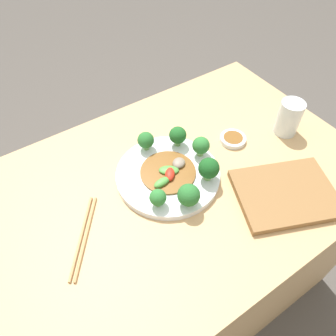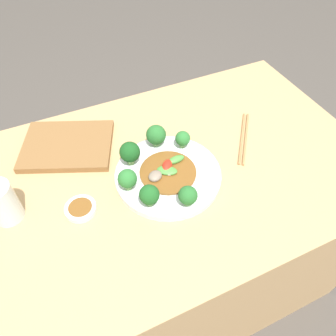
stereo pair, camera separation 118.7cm
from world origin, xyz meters
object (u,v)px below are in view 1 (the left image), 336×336
at_px(broccoli_northeast, 178,135).
at_px(drinking_glass, 289,118).
at_px(broccoli_south, 189,195).
at_px(stirfry_center, 169,172).
at_px(broccoli_east, 201,146).
at_px(plate, 168,175).
at_px(chopsticks, 84,236).
at_px(sauce_dish, 233,139).
at_px(broccoli_southwest, 158,198).
at_px(broccoli_north, 146,140).
at_px(cutting_board, 286,194).
at_px(broccoli_southeast, 209,168).

bearing_deg(broccoli_northeast, drinking_glass, -20.98).
xyz_separation_m(broccoli_south, stirfry_center, (0.02, 0.11, -0.03)).
xyz_separation_m(broccoli_east, stirfry_center, (-0.12, -0.01, -0.03)).
relative_size(plate, chopsticks, 1.50).
bearing_deg(chopsticks, sauce_dish, 5.59).
bearing_deg(chopsticks, broccoli_southwest, -9.16).
height_order(drinking_glass, chopsticks, drinking_glass).
xyz_separation_m(plate, sauce_dish, (0.25, 0.01, -0.00)).
xyz_separation_m(broccoli_south, broccoli_north, (0.01, 0.23, -0.00)).
distance_m(broccoli_northeast, broccoli_east, 0.08).
xyz_separation_m(chopsticks, sauce_dish, (0.54, 0.05, 0.00)).
distance_m(broccoli_southwest, cutting_board, 0.35).
height_order(broccoli_southwest, broccoli_north, broccoli_north).
bearing_deg(plate, broccoli_east, 2.30).
relative_size(broccoli_southwest, cutting_board, 0.17).
bearing_deg(broccoli_south, stirfry_center, 81.80).
xyz_separation_m(broccoli_south, sauce_dish, (0.27, 0.13, -0.05)).
relative_size(broccoli_northeast, broccoli_southeast, 0.90).
bearing_deg(drinking_glass, cutting_board, -136.54).
bearing_deg(broccoli_north, plate, -89.32).
bearing_deg(broccoli_northeast, cutting_board, -65.37).
height_order(plate, drinking_glass, drinking_glass).
bearing_deg(drinking_glass, broccoli_northeast, 159.02).
bearing_deg(broccoli_east, drinking_glass, -10.56).
bearing_deg(stirfry_center, plate, 105.09).
relative_size(broccoli_east, broccoli_north, 1.08).
relative_size(broccoli_north, drinking_glass, 0.53).
relative_size(plate, broccoli_north, 4.93).
distance_m(stirfry_center, drinking_glass, 0.43).
height_order(plate, broccoli_north, broccoli_north).
height_order(broccoli_east, cutting_board, broccoli_east).
relative_size(broccoli_south, drinking_glass, 0.60).
relative_size(broccoli_southeast, sauce_dish, 0.89).
distance_m(plate, broccoli_east, 0.13).
bearing_deg(drinking_glass, chopsticks, 179.38).
xyz_separation_m(stirfry_center, chopsticks, (-0.28, -0.04, -0.02)).
distance_m(broccoli_northeast, stirfry_center, 0.12).
bearing_deg(cutting_board, broccoli_east, 114.92).
xyz_separation_m(broccoli_northeast, broccoli_southeast, (-0.01, -0.16, 0.00)).
height_order(plate, broccoli_southwest, broccoli_southwest).
bearing_deg(broccoli_northeast, sauce_dish, -22.46).
bearing_deg(broccoli_southwest, chopsticks, 170.84).
xyz_separation_m(sauce_dish, cutting_board, (-0.02, -0.24, 0.00)).
bearing_deg(broccoli_east, broccoli_southwest, -157.93).
bearing_deg(broccoli_southwest, broccoli_southeast, -0.80).
relative_size(broccoli_southeast, stirfry_center, 0.46).
height_order(broccoli_northeast, cutting_board, broccoli_northeast).
bearing_deg(broccoli_southwest, broccoli_south, -31.61).
relative_size(broccoli_southeast, chopsticks, 0.37).
bearing_deg(broccoli_southeast, plate, 135.45).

